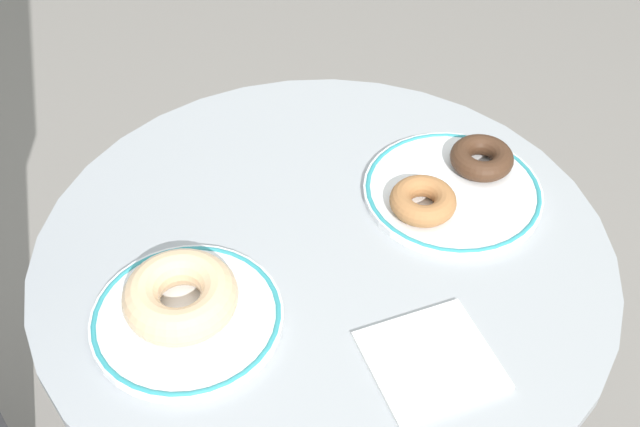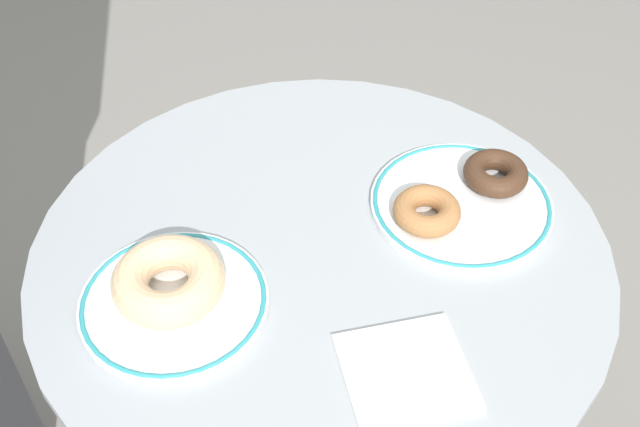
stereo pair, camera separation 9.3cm
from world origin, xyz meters
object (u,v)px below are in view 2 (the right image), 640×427
object	(u,v)px
plate_left	(174,302)
cafe_table	(321,356)
donut_cinnamon	(427,211)
paper_napkin	(406,372)
donut_chocolate	(496,173)
plate_right	(461,204)
donut_glazed	(168,281)

from	to	relation	value
plate_left	cafe_table	bearing A→B (deg)	-5.80
cafe_table	plate_left	xyz separation A→B (m)	(-0.18, 0.02, 0.22)
donut_cinnamon	paper_napkin	world-z (taller)	donut_cinnamon
plate_left	paper_napkin	distance (m)	0.26
donut_chocolate	donut_cinnamon	world-z (taller)	same
donut_cinnamon	paper_napkin	xyz separation A→B (m)	(-0.15, -0.15, -0.02)
plate_right	donut_cinnamon	size ratio (longest dim) A/B	2.76
donut_chocolate	donut_cinnamon	distance (m)	0.12
cafe_table	donut_cinnamon	xyz separation A→B (m)	(0.13, -0.04, 0.24)
cafe_table	paper_napkin	size ratio (longest dim) A/B	5.87
donut_glazed	plate_left	bearing A→B (deg)	-100.66
donut_glazed	donut_cinnamon	distance (m)	0.31
cafe_table	donut_chocolate	bearing A→B (deg)	-9.05
donut_chocolate	paper_napkin	world-z (taller)	donut_chocolate
donut_chocolate	plate_left	bearing A→B (deg)	172.35
plate_left	paper_napkin	xyz separation A→B (m)	(0.16, -0.21, -0.00)
paper_napkin	cafe_table	bearing A→B (deg)	81.94
cafe_table	plate_right	xyz separation A→B (m)	(0.18, -0.04, 0.22)
plate_right	donut_cinnamon	bearing A→B (deg)	179.83
donut_cinnamon	donut_chocolate	bearing A→B (deg)	1.69
donut_cinnamon	cafe_table	bearing A→B (deg)	161.61
cafe_table	donut_cinnamon	bearing A→B (deg)	-18.39
paper_napkin	donut_cinnamon	bearing A→B (deg)	45.05
cafe_table	plate_right	bearing A→B (deg)	-12.89
plate_left	donut_chocolate	bearing A→B (deg)	-7.65
donut_chocolate	donut_glazed	bearing A→B (deg)	171.02
donut_cinnamon	paper_napkin	bearing A→B (deg)	-134.95
donut_glazed	cafe_table	bearing A→B (deg)	-8.87
plate_left	donut_glazed	xyz separation A→B (m)	(0.00, 0.01, 0.03)
plate_left	donut_glazed	world-z (taller)	donut_glazed
donut_glazed	donut_cinnamon	xyz separation A→B (m)	(0.31, -0.07, -0.01)
donut_glazed	paper_napkin	size ratio (longest dim) A/B	0.98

